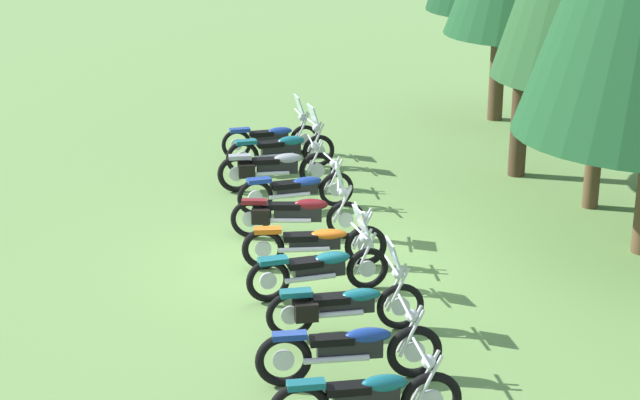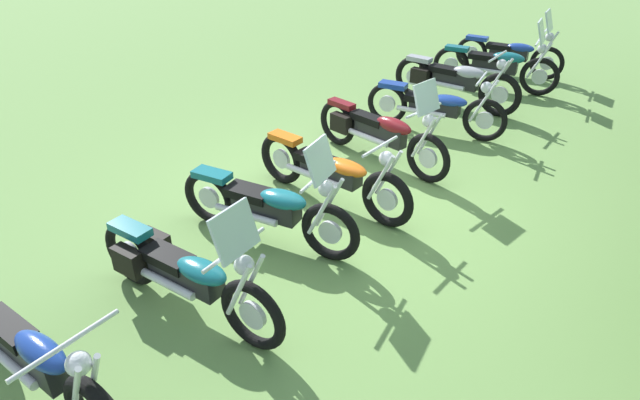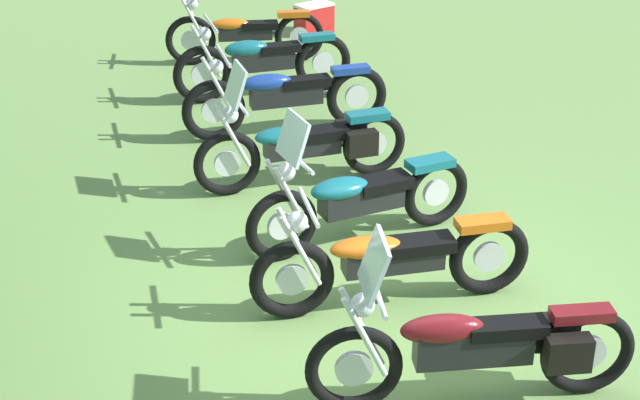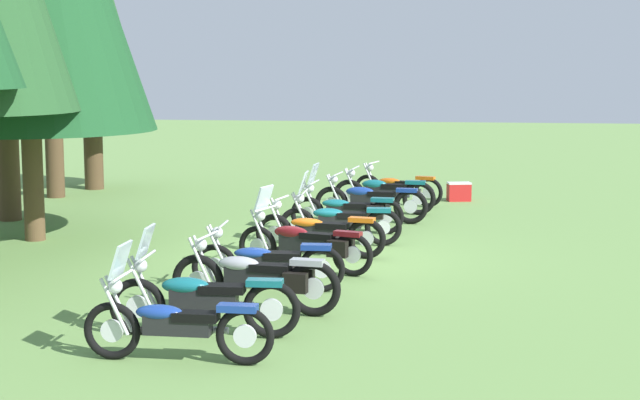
{
  "view_description": "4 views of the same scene",
  "coord_description": "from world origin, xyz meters",
  "px_view_note": "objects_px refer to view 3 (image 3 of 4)",
  "views": [
    {
      "loc": [
        15.28,
        -3.96,
        6.56
      ],
      "look_at": [
        -0.38,
        0.22,
        0.98
      ],
      "focal_mm": 58.3,
      "sensor_mm": 36.0,
      "label": 1
    },
    {
      "loc": [
        5.44,
        2.87,
        3.61
      ],
      "look_at": [
        0.93,
        0.32,
        0.54
      ],
      "focal_mm": 31.11,
      "sensor_mm": 36.0,
      "label": 2
    },
    {
      "loc": [
        -6.1,
        3.25,
        4.43
      ],
      "look_at": [
        0.47,
        0.49,
        0.89
      ],
      "focal_mm": 55.56,
      "sensor_mm": 36.0,
      "label": 3
    },
    {
      "loc": [
        -16.83,
        -2.44,
        3.33
      ],
      "look_at": [
        0.81,
        0.1,
        0.88
      ],
      "focal_mm": 56.34,
      "sensor_mm": 36.0,
      "label": 4
    }
  ],
  "objects_px": {
    "motorcycle_6": "(358,197)",
    "motorcycle_10": "(244,33)",
    "motorcycle_5": "(391,259)",
    "motorcycle_8": "(284,96)",
    "motorcycle_7": "(305,143)",
    "picnic_cooler": "(314,18)",
    "motorcycle_9": "(262,62)",
    "motorcycle_4": "(477,345)"
  },
  "relations": [
    {
      "from": "motorcycle_5",
      "to": "motorcycle_7",
      "type": "bearing_deg",
      "value": -85.42
    },
    {
      "from": "motorcycle_5",
      "to": "motorcycle_9",
      "type": "xyz_separation_m",
      "value": [
        5.05,
        -0.7,
        0.03
      ]
    },
    {
      "from": "motorcycle_8",
      "to": "motorcycle_10",
      "type": "bearing_deg",
      "value": -91.63
    },
    {
      "from": "motorcycle_5",
      "to": "motorcycle_10",
      "type": "distance_m",
      "value": 6.49
    },
    {
      "from": "motorcycle_6",
      "to": "picnic_cooler",
      "type": "relative_size",
      "value": 3.67
    },
    {
      "from": "motorcycle_6",
      "to": "motorcycle_7",
      "type": "distance_m",
      "value": 1.36
    },
    {
      "from": "motorcycle_8",
      "to": "picnic_cooler",
      "type": "distance_m",
      "value": 4.0
    },
    {
      "from": "picnic_cooler",
      "to": "motorcycle_5",
      "type": "bearing_deg",
      "value": 162.18
    },
    {
      "from": "motorcycle_5",
      "to": "motorcycle_6",
      "type": "bearing_deg",
      "value": -90.72
    },
    {
      "from": "motorcycle_4",
      "to": "picnic_cooler",
      "type": "distance_m",
      "value": 9.04
    },
    {
      "from": "motorcycle_7",
      "to": "picnic_cooler",
      "type": "relative_size",
      "value": 3.68
    },
    {
      "from": "motorcycle_6",
      "to": "motorcycle_7",
      "type": "relative_size",
      "value": 1.0
    },
    {
      "from": "motorcycle_4",
      "to": "motorcycle_9",
      "type": "bearing_deg",
      "value": -80.22
    },
    {
      "from": "motorcycle_5",
      "to": "motorcycle_7",
      "type": "distance_m",
      "value": 2.45
    },
    {
      "from": "motorcycle_9",
      "to": "motorcycle_10",
      "type": "relative_size",
      "value": 1.08
    },
    {
      "from": "motorcycle_6",
      "to": "motorcycle_8",
      "type": "xyz_separation_m",
      "value": [
        2.72,
        -0.32,
        -0.0
      ]
    },
    {
      "from": "motorcycle_4",
      "to": "motorcycle_6",
      "type": "height_order",
      "value": "motorcycle_4"
    },
    {
      "from": "motorcycle_6",
      "to": "motorcycle_7",
      "type": "bearing_deg",
      "value": -93.34
    },
    {
      "from": "motorcycle_5",
      "to": "motorcycle_8",
      "type": "xyz_separation_m",
      "value": [
        3.8,
        -0.53,
        0.02
      ]
    },
    {
      "from": "motorcycle_7",
      "to": "motorcycle_10",
      "type": "distance_m",
      "value": 4.04
    },
    {
      "from": "motorcycle_8",
      "to": "motorcycle_10",
      "type": "height_order",
      "value": "motorcycle_8"
    },
    {
      "from": "motorcycle_6",
      "to": "motorcycle_9",
      "type": "bearing_deg",
      "value": -99.35
    },
    {
      "from": "picnic_cooler",
      "to": "motorcycle_7",
      "type": "bearing_deg",
      "value": 156.55
    },
    {
      "from": "motorcycle_8",
      "to": "motorcycle_9",
      "type": "relative_size",
      "value": 1.05
    },
    {
      "from": "motorcycle_5",
      "to": "motorcycle_4",
      "type": "bearing_deg",
      "value": 99.45
    },
    {
      "from": "motorcycle_8",
      "to": "picnic_cooler",
      "type": "height_order",
      "value": "motorcycle_8"
    },
    {
      "from": "motorcycle_6",
      "to": "motorcycle_10",
      "type": "bearing_deg",
      "value": -99.91
    },
    {
      "from": "picnic_cooler",
      "to": "motorcycle_10",
      "type": "bearing_deg",
      "value": 122.93
    },
    {
      "from": "motorcycle_7",
      "to": "motorcycle_10",
      "type": "relative_size",
      "value": 1.06
    },
    {
      "from": "motorcycle_5",
      "to": "picnic_cooler",
      "type": "relative_size",
      "value": 3.81
    },
    {
      "from": "motorcycle_5",
      "to": "motorcycle_10",
      "type": "height_order",
      "value": "motorcycle_5"
    },
    {
      "from": "motorcycle_4",
      "to": "picnic_cooler",
      "type": "bearing_deg",
      "value": -89.1
    },
    {
      "from": "motorcycle_8",
      "to": "picnic_cooler",
      "type": "bearing_deg",
      "value": -110.27
    },
    {
      "from": "motorcycle_7",
      "to": "picnic_cooler",
      "type": "bearing_deg",
      "value": -108.94
    },
    {
      "from": "motorcycle_4",
      "to": "motorcycle_9",
      "type": "relative_size",
      "value": 0.99
    },
    {
      "from": "motorcycle_5",
      "to": "motorcycle_9",
      "type": "distance_m",
      "value": 5.1
    },
    {
      "from": "motorcycle_10",
      "to": "motorcycle_4",
      "type": "bearing_deg",
      "value": 99.12
    },
    {
      "from": "motorcycle_5",
      "to": "motorcycle_8",
      "type": "distance_m",
      "value": 3.83
    },
    {
      "from": "motorcycle_9",
      "to": "motorcycle_10",
      "type": "bearing_deg",
      "value": -93.76
    },
    {
      "from": "motorcycle_5",
      "to": "picnic_cooler",
      "type": "xyz_separation_m",
      "value": [
        7.35,
        -2.36,
        -0.2
      ]
    },
    {
      "from": "motorcycle_5",
      "to": "motorcycle_8",
      "type": "relative_size",
      "value": 0.97
    },
    {
      "from": "motorcycle_4",
      "to": "motorcycle_6",
      "type": "bearing_deg",
      "value": -78.96
    }
  ]
}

